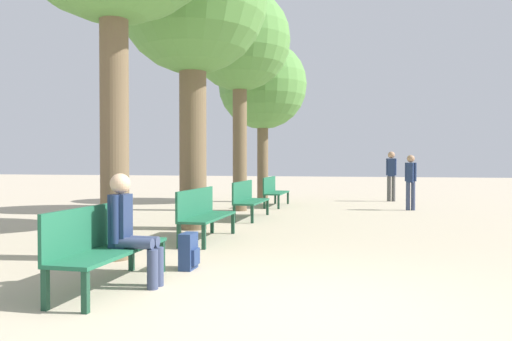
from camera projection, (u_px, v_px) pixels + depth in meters
ground_plane at (294, 311)px, 4.64m from camera, size 80.00×80.00×0.00m
bench_row_0 at (103, 242)px, 5.49m from camera, size 0.51×1.84×0.91m
bench_row_1 at (203, 211)px, 8.79m from camera, size 0.51×1.84×0.91m
bench_row_2 at (248, 197)px, 12.10m from camera, size 0.51×1.84×0.91m
bench_row_3 at (273, 190)px, 15.40m from camera, size 0.51×1.84×0.91m
tree_row_1 at (193, 4)px, 10.19m from camera, size 3.08×3.08×6.27m
tree_row_2 at (240, 42)px, 13.94m from camera, size 2.85×2.85×6.22m
tree_row_3 at (263, 86)px, 17.00m from camera, size 3.01×3.01×5.50m
person_seated at (130, 226)px, 5.57m from camera, size 0.60×0.34×1.26m
backpack at (189, 251)px, 6.44m from camera, size 0.20×0.31×0.47m
pedestrian_near at (411, 179)px, 14.12m from camera, size 0.32×0.27×1.57m
pedestrian_mid at (391, 173)px, 17.24m from camera, size 0.35×0.24×1.73m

